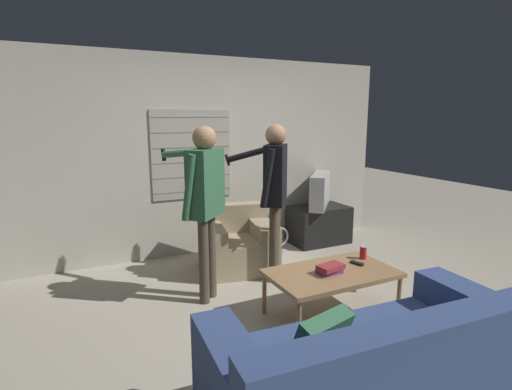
{
  "coord_description": "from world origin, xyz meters",
  "views": [
    {
      "loc": [
        -1.77,
        -2.95,
        1.8
      ],
      "look_at": [
        0.0,
        0.67,
        1.0
      ],
      "focal_mm": 28.0,
      "sensor_mm": 36.0,
      "label": 1
    }
  ],
  "objects_px": {
    "couch_blue": "(376,376)",
    "floor_fan": "(280,241)",
    "coffee_table": "(332,275)",
    "book_stack": "(330,269)",
    "spare_remote": "(357,263)",
    "soda_can": "(363,253)",
    "tv": "(320,190)",
    "person_right_standing": "(274,183)",
    "armchair_beige": "(237,244)",
    "person_left_standing": "(205,191)"
  },
  "relations": [
    {
      "from": "armchair_beige",
      "to": "tv",
      "type": "bearing_deg",
      "value": -153.49
    },
    {
      "from": "book_stack",
      "to": "soda_can",
      "type": "distance_m",
      "value": 0.54
    },
    {
      "from": "tv",
      "to": "person_left_standing",
      "type": "bearing_deg",
      "value": -22.31
    },
    {
      "from": "coffee_table",
      "to": "soda_can",
      "type": "xyz_separation_m",
      "value": [
        0.47,
        0.13,
        0.1
      ]
    },
    {
      "from": "tv",
      "to": "floor_fan",
      "type": "distance_m",
      "value": 0.94
    },
    {
      "from": "couch_blue",
      "to": "floor_fan",
      "type": "bearing_deg",
      "value": 74.28
    },
    {
      "from": "book_stack",
      "to": "floor_fan",
      "type": "xyz_separation_m",
      "value": [
        0.49,
        1.77,
        -0.32
      ]
    },
    {
      "from": "couch_blue",
      "to": "tv",
      "type": "height_order",
      "value": "tv"
    },
    {
      "from": "soda_can",
      "to": "floor_fan",
      "type": "height_order",
      "value": "soda_can"
    },
    {
      "from": "book_stack",
      "to": "floor_fan",
      "type": "height_order",
      "value": "book_stack"
    },
    {
      "from": "tv",
      "to": "book_stack",
      "type": "xyz_separation_m",
      "value": [
        -1.19,
        -1.88,
        -0.3
      ]
    },
    {
      "from": "book_stack",
      "to": "soda_can",
      "type": "relative_size",
      "value": 2.03
    },
    {
      "from": "spare_remote",
      "to": "armchair_beige",
      "type": "bearing_deg",
      "value": 96.88
    },
    {
      "from": "armchair_beige",
      "to": "spare_remote",
      "type": "height_order",
      "value": "armchair_beige"
    },
    {
      "from": "person_right_standing",
      "to": "floor_fan",
      "type": "distance_m",
      "value": 1.33
    },
    {
      "from": "couch_blue",
      "to": "soda_can",
      "type": "height_order",
      "value": "couch_blue"
    },
    {
      "from": "person_left_standing",
      "to": "armchair_beige",
      "type": "bearing_deg",
      "value": 3.61
    },
    {
      "from": "couch_blue",
      "to": "tv",
      "type": "relative_size",
      "value": 2.65
    },
    {
      "from": "couch_blue",
      "to": "soda_can",
      "type": "distance_m",
      "value": 1.68
    },
    {
      "from": "tv",
      "to": "soda_can",
      "type": "height_order",
      "value": "tv"
    },
    {
      "from": "coffee_table",
      "to": "spare_remote",
      "type": "height_order",
      "value": "spare_remote"
    },
    {
      "from": "book_stack",
      "to": "floor_fan",
      "type": "distance_m",
      "value": 1.87
    },
    {
      "from": "tv",
      "to": "spare_remote",
      "type": "xyz_separation_m",
      "value": [
        -0.83,
        -1.81,
        -0.33
      ]
    },
    {
      "from": "tv",
      "to": "floor_fan",
      "type": "bearing_deg",
      "value": -40.77
    },
    {
      "from": "coffee_table",
      "to": "floor_fan",
      "type": "bearing_deg",
      "value": 75.62
    },
    {
      "from": "armchair_beige",
      "to": "spare_remote",
      "type": "relative_size",
      "value": 7.25
    },
    {
      "from": "armchair_beige",
      "to": "tv",
      "type": "xyz_separation_m",
      "value": [
        1.44,
        0.38,
        0.47
      ]
    },
    {
      "from": "armchair_beige",
      "to": "floor_fan",
      "type": "bearing_deg",
      "value": -147.66
    },
    {
      "from": "couch_blue",
      "to": "person_right_standing",
      "type": "xyz_separation_m",
      "value": [
        0.49,
        2.15,
        0.77
      ]
    },
    {
      "from": "coffee_table",
      "to": "floor_fan",
      "type": "height_order",
      "value": "coffee_table"
    },
    {
      "from": "tv",
      "to": "couch_blue",
      "type": "bearing_deg",
      "value": 11.59
    },
    {
      "from": "spare_remote",
      "to": "floor_fan",
      "type": "distance_m",
      "value": 1.74
    },
    {
      "from": "couch_blue",
      "to": "person_right_standing",
      "type": "bearing_deg",
      "value": 80.46
    },
    {
      "from": "tv",
      "to": "person_right_standing",
      "type": "height_order",
      "value": "person_right_standing"
    },
    {
      "from": "soda_can",
      "to": "floor_fan",
      "type": "xyz_separation_m",
      "value": [
        -0.02,
        1.62,
        -0.34
      ]
    },
    {
      "from": "armchair_beige",
      "to": "person_left_standing",
      "type": "height_order",
      "value": "person_left_standing"
    },
    {
      "from": "armchair_beige",
      "to": "tv",
      "type": "relative_size",
      "value": 1.31
    },
    {
      "from": "couch_blue",
      "to": "armchair_beige",
      "type": "xyz_separation_m",
      "value": [
        0.27,
        2.65,
        -0.02
      ]
    },
    {
      "from": "person_right_standing",
      "to": "book_stack",
      "type": "xyz_separation_m",
      "value": [
        0.03,
        -0.99,
        -0.62
      ]
    },
    {
      "from": "person_left_standing",
      "to": "soda_can",
      "type": "bearing_deg",
      "value": -69.69
    },
    {
      "from": "armchair_beige",
      "to": "book_stack",
      "type": "bearing_deg",
      "value": 111.28
    },
    {
      "from": "tv",
      "to": "spare_remote",
      "type": "bearing_deg",
      "value": 16.35
    },
    {
      "from": "floor_fan",
      "to": "spare_remote",
      "type": "bearing_deg",
      "value": -94.47
    },
    {
      "from": "book_stack",
      "to": "spare_remote",
      "type": "relative_size",
      "value": 1.88
    },
    {
      "from": "coffee_table",
      "to": "book_stack",
      "type": "xyz_separation_m",
      "value": [
        -0.05,
        -0.03,
        0.08
      ]
    },
    {
      "from": "armchair_beige",
      "to": "person_right_standing",
      "type": "xyz_separation_m",
      "value": [
        0.22,
        -0.5,
        0.79
      ]
    },
    {
      "from": "coffee_table",
      "to": "tv",
      "type": "bearing_deg",
      "value": 58.14
    },
    {
      "from": "couch_blue",
      "to": "coffee_table",
      "type": "relative_size",
      "value": 1.75
    },
    {
      "from": "floor_fan",
      "to": "coffee_table",
      "type": "bearing_deg",
      "value": -104.38
    },
    {
      "from": "spare_remote",
      "to": "soda_can",
      "type": "bearing_deg",
      "value": 15.6
    }
  ]
}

